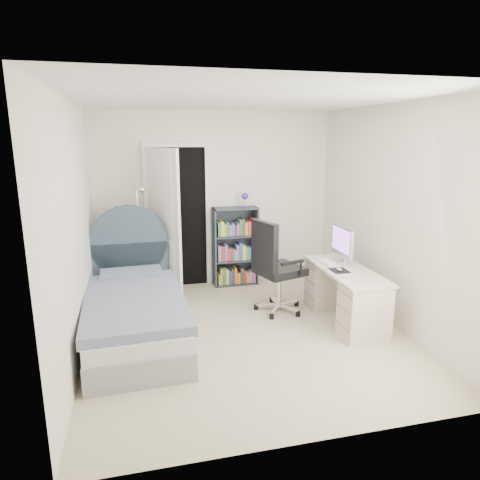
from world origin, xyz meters
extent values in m
cube|color=tan|center=(0.00, 0.00, -0.03)|extent=(3.40, 3.60, 0.05)
cube|color=white|center=(0.00, 0.00, 2.52)|extent=(3.40, 3.60, 0.05)
cube|color=silver|center=(0.00, 1.82, 1.25)|extent=(3.40, 0.05, 2.50)
cube|color=silver|center=(0.00, -1.82, 1.25)|extent=(3.40, 0.05, 2.50)
cube|color=silver|center=(-1.72, 0.00, 1.25)|extent=(0.05, 3.60, 2.50)
cube|color=silver|center=(1.72, 0.00, 1.25)|extent=(0.05, 3.60, 2.50)
cube|color=black|center=(-0.55, 1.80, 1.00)|extent=(0.80, 0.01, 2.00)
cube|color=white|center=(-0.98, 1.77, 1.00)|extent=(0.06, 0.06, 2.00)
cube|color=white|center=(-0.12, 1.77, 1.00)|extent=(0.06, 0.06, 2.00)
cube|color=white|center=(-0.55, 1.77, 2.03)|extent=(0.92, 0.06, 0.06)
cube|color=white|center=(-0.77, 1.41, 1.00)|extent=(0.39, 0.74, 2.00)
cube|color=gray|center=(-1.19, 0.17, 0.13)|extent=(1.06, 2.09, 0.27)
cube|color=silver|center=(-1.19, 0.17, 0.34)|extent=(1.04, 2.05, 0.16)
cube|color=slate|center=(-1.18, 0.07, 0.46)|extent=(1.09, 1.78, 0.10)
cube|color=slate|center=(-1.22, 0.91, 0.48)|extent=(0.75, 0.44, 0.12)
cube|color=#374856|center=(-1.23, 1.23, 0.41)|extent=(0.97, 0.10, 0.82)
cylinder|color=#374856|center=(-1.23, 1.23, 0.82)|extent=(0.97, 0.10, 0.97)
cylinder|color=tan|center=(-1.17, 1.48, 0.22)|extent=(0.03, 0.03, 0.44)
cylinder|color=tan|center=(-1.17, 1.77, 0.22)|extent=(0.03, 0.03, 0.44)
cylinder|color=tan|center=(-0.88, 1.48, 0.22)|extent=(0.03, 0.03, 0.44)
cylinder|color=tan|center=(-0.88, 1.77, 0.22)|extent=(0.03, 0.03, 0.44)
cube|color=tan|center=(-1.02, 1.62, 0.43)|extent=(0.35, 0.35, 0.03)
cube|color=tan|center=(-1.02, 1.62, 0.15)|extent=(0.32, 0.32, 0.02)
cube|color=#B24C33|center=(-1.07, 1.62, 0.46)|extent=(0.14, 0.19, 0.03)
cube|color=#3F598C|center=(-1.07, 1.62, 0.49)|extent=(0.13, 0.18, 0.03)
cube|color=#D8CC7F|center=(-1.07, 1.62, 0.52)|extent=(0.12, 0.18, 0.03)
cylinder|color=silver|center=(-1.10, 1.39, 0.01)|extent=(0.22, 0.22, 0.02)
cylinder|color=silver|center=(-1.10, 1.39, 0.76)|extent=(0.02, 0.02, 1.51)
sphere|color=silver|center=(-1.04, 1.34, 1.48)|extent=(0.09, 0.09, 0.09)
cube|color=#363F49|center=(-0.05, 1.66, 0.57)|extent=(0.02, 0.28, 1.15)
cube|color=#363F49|center=(0.57, 1.66, 0.57)|extent=(0.02, 0.28, 1.15)
cube|color=#363F49|center=(0.26, 1.66, 1.14)|extent=(0.64, 0.28, 0.02)
cube|color=#363F49|center=(0.26, 1.66, 0.01)|extent=(0.64, 0.28, 0.02)
cube|color=#363F49|center=(0.26, 1.80, 0.57)|extent=(0.64, 0.01, 1.15)
cube|color=#363F49|center=(0.26, 1.66, 0.37)|extent=(0.60, 0.26, 0.02)
cube|color=#363F49|center=(0.26, 1.66, 0.74)|extent=(0.60, 0.26, 0.02)
cylinder|color=#4826A6|center=(0.40, 1.66, 1.16)|extent=(0.11, 0.11, 0.02)
cylinder|color=silver|center=(0.40, 1.66, 1.23)|extent=(0.01, 0.01, 0.15)
sphere|color=#4826A6|center=(0.40, 1.63, 1.31)|extent=(0.10, 0.10, 0.10)
cube|color=#D8BF4C|center=(0.00, 1.64, 0.10)|extent=(0.02, 0.19, 0.15)
cube|color=#D8BF4C|center=(0.03, 1.64, 0.15)|extent=(0.03, 0.19, 0.24)
cube|color=#337F4C|center=(0.07, 1.64, 0.16)|extent=(0.04, 0.19, 0.25)
cube|color=#D8BF4C|center=(0.11, 1.64, 0.14)|extent=(0.04, 0.19, 0.22)
cube|color=#335999|center=(0.16, 1.64, 0.13)|extent=(0.04, 0.19, 0.20)
cube|color=#3F3F3F|center=(0.20, 1.64, 0.14)|extent=(0.04, 0.19, 0.23)
cube|color=orange|center=(0.24, 1.64, 0.15)|extent=(0.03, 0.19, 0.25)
cube|color=orange|center=(0.29, 1.64, 0.11)|extent=(0.05, 0.19, 0.16)
cube|color=#3F3F3F|center=(0.34, 1.64, 0.14)|extent=(0.05, 0.19, 0.23)
cube|color=#B23333|center=(0.39, 1.64, 0.12)|extent=(0.03, 0.19, 0.18)
cube|color=orange|center=(0.43, 1.64, 0.10)|extent=(0.04, 0.19, 0.15)
cube|color=#7F72B2|center=(0.47, 1.64, 0.11)|extent=(0.04, 0.19, 0.17)
cube|color=#994C7F|center=(0.52, 1.64, 0.12)|extent=(0.05, 0.19, 0.19)
cube|color=#7F72B2|center=(0.01, 1.64, 0.50)|extent=(0.04, 0.19, 0.22)
cube|color=#B23333|center=(0.06, 1.64, 0.49)|extent=(0.04, 0.19, 0.21)
cube|color=#7F72B2|center=(0.10, 1.64, 0.50)|extent=(0.04, 0.19, 0.23)
cube|color=#B23333|center=(0.15, 1.64, 0.48)|extent=(0.05, 0.19, 0.18)
cube|color=#335999|center=(0.20, 1.64, 0.47)|extent=(0.03, 0.19, 0.17)
cube|color=#D8BF4C|center=(0.24, 1.64, 0.46)|extent=(0.03, 0.19, 0.15)
cube|color=#7F72B2|center=(0.28, 1.64, 0.50)|extent=(0.04, 0.19, 0.22)
cube|color=#335999|center=(0.32, 1.64, 0.51)|extent=(0.04, 0.19, 0.25)
cube|color=#D8BF4C|center=(0.37, 1.64, 0.49)|extent=(0.05, 0.19, 0.21)
cube|color=#337F4C|center=(0.42, 1.64, 0.48)|extent=(0.05, 0.19, 0.18)
cube|color=#335999|center=(0.47, 1.64, 0.48)|extent=(0.04, 0.19, 0.18)
cube|color=#3F3F3F|center=(0.51, 1.64, 0.46)|extent=(0.04, 0.19, 0.15)
cube|color=#337F4C|center=(0.00, 1.64, 0.85)|extent=(0.03, 0.19, 0.20)
cube|color=#D8BF4C|center=(0.05, 1.64, 0.86)|extent=(0.05, 0.19, 0.21)
cube|color=#D8BF4C|center=(0.09, 1.64, 0.84)|extent=(0.02, 0.19, 0.17)
cube|color=#337F4C|center=(0.13, 1.64, 0.85)|extent=(0.03, 0.19, 0.20)
cube|color=#7F72B2|center=(0.17, 1.64, 0.84)|extent=(0.04, 0.19, 0.16)
cube|color=#7F72B2|center=(0.21, 1.64, 0.85)|extent=(0.03, 0.19, 0.18)
cube|color=#3F3F3F|center=(0.24, 1.64, 0.83)|extent=(0.02, 0.19, 0.15)
cube|color=#994C7F|center=(0.28, 1.64, 0.85)|extent=(0.04, 0.19, 0.18)
cube|color=#337F4C|center=(0.31, 1.64, 0.87)|extent=(0.03, 0.19, 0.23)
cube|color=#3F3F3F|center=(0.35, 1.64, 0.87)|extent=(0.04, 0.19, 0.24)
cube|color=orange|center=(0.40, 1.64, 0.85)|extent=(0.04, 0.19, 0.19)
cube|color=#B23333|center=(0.45, 1.64, 0.85)|extent=(0.05, 0.19, 0.20)
cube|color=#B23333|center=(0.51, 1.64, 0.87)|extent=(0.05, 0.19, 0.24)
cube|color=beige|center=(1.22, 0.08, 0.63)|extent=(0.53, 1.32, 0.03)
cube|color=beige|center=(1.22, -0.39, 0.31)|extent=(0.49, 0.35, 0.61)
cube|color=beige|center=(1.22, 0.54, 0.31)|extent=(0.49, 0.35, 0.61)
cube|color=silver|center=(1.30, 0.34, 0.65)|extent=(0.14, 0.14, 0.01)
cube|color=silver|center=(1.33, 0.34, 0.75)|extent=(0.03, 0.05, 0.19)
cube|color=silver|center=(1.29, 0.34, 0.91)|extent=(0.04, 0.49, 0.35)
cube|color=#B361EB|center=(1.26, 0.34, 0.92)|extent=(0.00, 0.44, 0.28)
cube|color=white|center=(1.11, 0.34, 0.65)|extent=(0.11, 0.35, 0.02)
cube|color=black|center=(1.11, 0.03, 0.64)|extent=(0.19, 0.23, 0.00)
ellipsoid|color=white|center=(1.11, 0.03, 0.66)|extent=(0.05, 0.09, 0.03)
cube|color=silver|center=(0.70, 0.59, 0.06)|extent=(0.30, 0.13, 0.03)
cylinder|color=black|center=(0.84, 0.64, 0.03)|extent=(0.08, 0.08, 0.06)
cube|color=silver|center=(0.57, 0.69, 0.06)|extent=(0.04, 0.30, 0.03)
cylinder|color=black|center=(0.57, 0.83, 0.03)|extent=(0.08, 0.08, 0.06)
cube|color=silver|center=(0.43, 0.59, 0.06)|extent=(0.30, 0.13, 0.03)
cylinder|color=black|center=(0.29, 0.64, 0.03)|extent=(0.08, 0.08, 0.06)
cube|color=silver|center=(0.48, 0.43, 0.06)|extent=(0.21, 0.27, 0.03)
cylinder|color=black|center=(0.40, 0.32, 0.03)|extent=(0.08, 0.08, 0.06)
cube|color=silver|center=(0.65, 0.43, 0.06)|extent=(0.21, 0.27, 0.03)
cylinder|color=black|center=(0.74, 0.31, 0.03)|extent=(0.08, 0.08, 0.06)
cylinder|color=silver|center=(0.57, 0.55, 0.29)|extent=(0.07, 0.07, 0.45)
cube|color=black|center=(0.57, 0.55, 0.53)|extent=(0.64, 0.64, 0.10)
cube|color=black|center=(0.34, 0.48, 0.87)|extent=(0.22, 0.47, 0.59)
cube|color=black|center=(0.63, 0.28, 0.70)|extent=(0.32, 0.14, 0.03)
cube|color=black|center=(0.46, 0.80, 0.70)|extent=(0.32, 0.14, 0.03)
camera|label=1|loc=(-1.09, -4.25, 2.13)|focal=32.00mm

